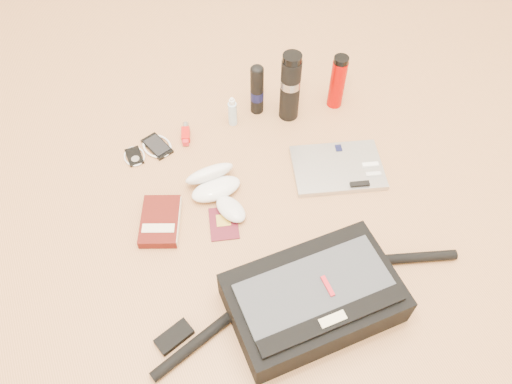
{
  "coord_description": "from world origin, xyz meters",
  "views": [
    {
      "loc": [
        -0.44,
        -0.78,
        1.38
      ],
      "look_at": [
        -0.04,
        0.1,
        0.06
      ],
      "focal_mm": 35.0,
      "sensor_mm": 36.0,
      "label": 1
    }
  ],
  "objects_px": {
    "book": "(161,221)",
    "thermos_black": "(290,87)",
    "messenger_bag": "(313,298)",
    "laptop": "(338,168)",
    "thermos_red": "(338,82)"
  },
  "relations": [
    {
      "from": "laptop",
      "to": "book",
      "type": "xyz_separation_m",
      "value": [
        -0.64,
        0.04,
        0.01
      ]
    },
    {
      "from": "laptop",
      "to": "thermos_black",
      "type": "distance_m",
      "value": 0.34
    },
    {
      "from": "laptop",
      "to": "thermos_red",
      "type": "relative_size",
      "value": 1.63
    },
    {
      "from": "messenger_bag",
      "to": "thermos_black",
      "type": "bearing_deg",
      "value": 70.0
    },
    {
      "from": "messenger_bag",
      "to": "thermos_black",
      "type": "height_order",
      "value": "thermos_black"
    },
    {
      "from": "messenger_bag",
      "to": "laptop",
      "type": "relative_size",
      "value": 2.68
    },
    {
      "from": "laptop",
      "to": "thermos_red",
      "type": "height_order",
      "value": "thermos_red"
    },
    {
      "from": "laptop",
      "to": "book",
      "type": "height_order",
      "value": "book"
    },
    {
      "from": "book",
      "to": "thermos_red",
      "type": "distance_m",
      "value": 0.84
    },
    {
      "from": "thermos_black",
      "to": "thermos_red",
      "type": "height_order",
      "value": "thermos_black"
    },
    {
      "from": "messenger_bag",
      "to": "book",
      "type": "bearing_deg",
      "value": 125.83
    },
    {
      "from": "messenger_bag",
      "to": "thermos_black",
      "type": "relative_size",
      "value": 3.45
    },
    {
      "from": "book",
      "to": "thermos_black",
      "type": "height_order",
      "value": "thermos_black"
    },
    {
      "from": "laptop",
      "to": "thermos_red",
      "type": "bearing_deg",
      "value": 80.93
    },
    {
      "from": "laptop",
      "to": "messenger_bag",
      "type": "bearing_deg",
      "value": -110.01
    }
  ]
}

